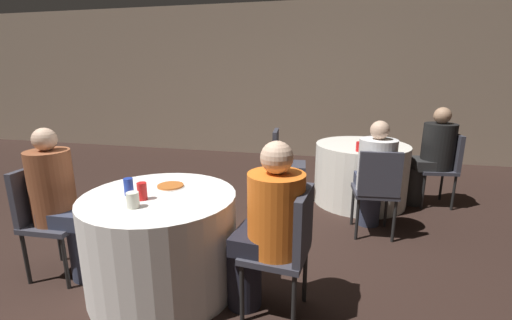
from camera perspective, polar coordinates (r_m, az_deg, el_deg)
ground_plane at (r=2.97m, az=-13.28°, el=-18.23°), size 16.00×16.00×0.00m
wall_back at (r=6.63m, az=3.03°, el=12.92°), size 16.00×0.06×2.80m
table_near at (r=2.69m, az=-15.35°, el=-13.00°), size 1.10×1.10×0.73m
table_far at (r=4.42m, az=16.99°, el=-2.15°), size 1.11×1.11×0.73m
chair_near_east at (r=2.25m, az=5.55°, el=-13.41°), size 0.44×0.44×0.88m
chair_near_west at (r=3.15m, az=-31.64°, el=-7.25°), size 0.42×0.42×0.88m
chair_far_south at (r=3.46m, az=19.50°, el=-4.01°), size 0.43×0.44×0.88m
chair_far_west at (r=4.32m, az=4.44°, el=0.41°), size 0.44×0.44×0.88m
chair_far_east at (r=4.66m, az=28.85°, el=-0.34°), size 0.45×0.45×0.88m
person_black_shirt at (r=4.58m, az=27.23°, el=0.67°), size 0.52×0.39×1.19m
person_orange_shirt at (r=2.25m, az=1.75°, el=-11.13°), size 0.52×0.38×1.18m
person_floral_shirt at (r=3.02m, az=-29.47°, el=-6.61°), size 0.50×0.32×1.19m
person_white_shirt at (r=3.59m, az=19.10°, el=-2.42°), size 0.37×0.52×1.14m
pizza_plate_near at (r=2.69m, az=-14.07°, el=-4.24°), size 0.22×0.22×0.02m
soda_can_blue at (r=2.60m, az=-20.46°, el=-4.17°), size 0.07×0.07×0.12m
soda_can_red at (r=2.47m, az=-18.45°, el=-4.96°), size 0.07×0.07×0.12m
cup_near at (r=2.35m, az=-19.84°, el=-6.31°), size 0.08×0.08×0.10m
cup_far at (r=3.92m, az=16.92°, el=2.13°), size 0.08×0.08×0.11m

